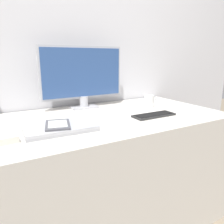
% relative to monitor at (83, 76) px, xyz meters
% --- Properties ---
extents(wall_back, '(3.60, 0.05, 2.40)m').
position_rel_monitor_xyz_m(wall_back, '(-0.02, 0.15, 0.23)').
color(wall_back, silver).
rests_on(wall_back, ground_plane).
extents(desk, '(1.59, 0.78, 0.74)m').
position_rel_monitor_xyz_m(desk, '(-0.02, -0.28, -0.60)').
color(desk, beige).
rests_on(desk, ground_plane).
extents(monitor, '(0.60, 0.11, 0.43)m').
position_rel_monitor_xyz_m(monitor, '(0.00, 0.00, 0.00)').
color(monitor, '#B7B7BC').
rests_on(monitor, desk).
extents(keyboard, '(0.27, 0.10, 0.01)m').
position_rel_monitor_xyz_m(keyboard, '(0.29, -0.43, -0.22)').
color(keyboard, '#282828').
rests_on(keyboard, desk).
extents(laptop, '(0.35, 0.22, 0.03)m').
position_rel_monitor_xyz_m(laptop, '(-0.29, -0.41, -0.22)').
color(laptop, '#A3A3A8').
rests_on(laptop, desk).
extents(ereader, '(0.16, 0.20, 0.01)m').
position_rel_monitor_xyz_m(ereader, '(-0.30, -0.41, -0.20)').
color(ereader, '#4C4C51').
rests_on(ereader, laptop).
extents(coffee_mug, '(0.11, 0.07, 0.09)m').
position_rel_monitor_xyz_m(coffee_mug, '(0.41, -0.23, -0.18)').
color(coffee_mug, white).
rests_on(coffee_mug, desk).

